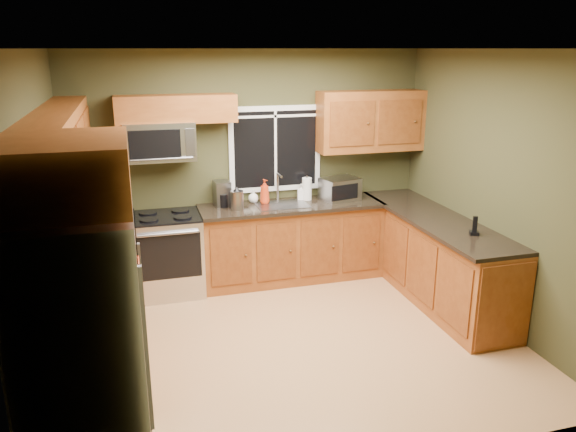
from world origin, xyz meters
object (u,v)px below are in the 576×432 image
kettle (237,199)px  cordless_phone (474,229)px  refrigerator (84,350)px  soap_bottle_c (253,196)px  range (168,254)px  soap_bottle_b (301,192)px  soap_bottle_a (265,191)px  paper_towel_roll (307,189)px  toaster_oven (340,189)px  coffee_maker (222,194)px  microwave (160,141)px

kettle → cordless_phone: 2.58m
refrigerator → soap_bottle_c: bearing=59.8°
refrigerator → range: bearing=76.0°
kettle → soap_bottle_b: (0.83, 0.22, -0.03)m
range → soap_bottle_a: bearing=6.4°
soap_bottle_c → cordless_phone: (1.83, -1.78, -0.02)m
refrigerator → kettle: size_ratio=6.72×
paper_towel_roll → soap_bottle_a: (-0.53, -0.03, 0.01)m
toaster_oven → soap_bottle_c: size_ratio=3.21×
kettle → range: bearing=177.1°
coffee_maker → soap_bottle_c: 0.38m
toaster_oven → kettle: same height
soap_bottle_c → kettle: bearing=-134.0°
paper_towel_roll → soap_bottle_b: 0.08m
paper_towel_roll → soap_bottle_b: size_ratio=1.55×
refrigerator → cordless_phone: bearing=18.6°
soap_bottle_b → kettle: bearing=-165.0°
kettle → soap_bottle_c: (0.24, 0.25, -0.05)m
paper_towel_roll → cordless_phone: (1.18, -1.72, -0.08)m
range → toaster_oven: bearing=1.2°
paper_towel_roll → soap_bottle_c: (-0.65, 0.05, -0.06)m
microwave → kettle: size_ratio=2.84×
toaster_oven → cordless_phone: bearing=-63.7°
soap_bottle_c → range: bearing=-168.5°
coffee_maker → refrigerator: bearing=-114.9°
coffee_maker → soap_bottle_a: 0.50m
toaster_oven → soap_bottle_b: 0.47m
refrigerator → soap_bottle_a: refrigerator is taller
coffee_maker → cordless_phone: (2.21, -1.74, -0.08)m
range → coffee_maker: coffee_maker is taller
soap_bottle_c → cordless_phone: cordless_phone is taller
toaster_oven → soap_bottle_a: soap_bottle_a is taller
refrigerator → soap_bottle_a: (1.86, 2.90, 0.18)m
toaster_oven → paper_towel_roll: paper_towel_roll is taller
soap_bottle_a → soap_bottle_b: size_ratio=1.50×
range → soap_bottle_b: size_ratio=4.86×
kettle → microwave: bearing=167.6°
coffee_maker → cordless_phone: bearing=-38.2°
refrigerator → paper_towel_roll: (2.39, 2.93, 0.18)m
coffee_maker → toaster_oven: bearing=-5.1°
paper_towel_roll → soap_bottle_c: bearing=175.2°
coffee_maker → paper_towel_roll: 1.03m
microwave → kettle: (0.81, -0.18, -0.67)m
kettle → soap_bottle_c: 0.36m
microwave → soap_bottle_b: microwave is taller
toaster_oven → soap_bottle_a: (-0.91, 0.09, 0.01)m
toaster_oven → microwave: bearing=177.5°
range → soap_bottle_a: size_ratio=3.24×
coffee_maker → paper_towel_roll: bearing=-0.6°
coffee_maker → paper_towel_roll: paper_towel_roll is taller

